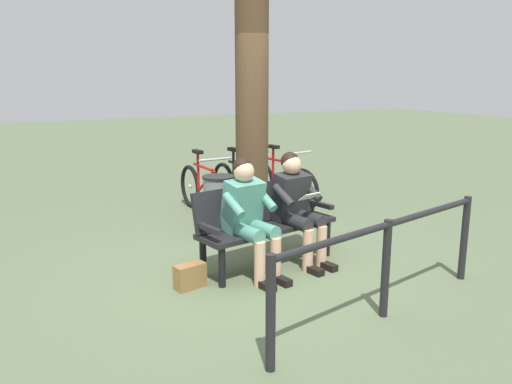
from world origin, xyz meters
The scene contains 11 objects.
ground_plane centered at (0.00, 0.00, 0.00)m, with size 40.00×40.00×0.00m, color #566647.
bench centered at (-0.19, -0.04, 0.51)m, with size 1.66×0.79×0.87m.
person_reading centered at (-0.53, 0.06, 0.66)m, with size 0.54×0.82×1.20m.
person_companion centered at (0.10, 0.18, 0.66)m, with size 0.54×0.82×1.20m.
handbag centered at (0.76, 0.23, 0.12)m, with size 0.30×0.14×0.24m, color olive.
tree_trunk centered at (-0.67, -1.31, 1.71)m, with size 0.42×0.42×3.41m, color #4C3823.
litter_bin centered at (-0.09, -1.07, 0.40)m, with size 0.40×0.40×0.80m.
bicycle_red centered at (-1.60, -2.21, 0.36)m, with size 0.52×1.66×0.94m.
bicycle_green centered at (-0.90, -2.20, 0.36)m, with size 0.48×1.68×0.94m.
bicycle_purple centered at (-0.32, -2.22, 0.36)m, with size 0.48×1.68×0.94m.
railing_fence centered at (-0.51, 1.53, 0.58)m, with size 2.57×0.67×0.85m.
Camera 1 is at (2.26, 4.66, 2.00)m, focal length 36.09 mm.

